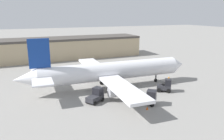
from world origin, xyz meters
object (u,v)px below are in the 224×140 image
(baggage_tug, at_px, (96,96))
(safety_cone_near, at_px, (147,108))
(ground_crew_worker, at_px, (169,80))
(belt_loader_truck, at_px, (165,86))
(airplane, at_px, (108,72))
(pushback_tug, at_px, (148,98))

(baggage_tug, bearing_deg, safety_cone_near, -77.10)
(ground_crew_worker, relative_size, belt_loader_truck, 0.55)
(airplane, distance_m, belt_loader_truck, 11.75)
(ground_crew_worker, xyz_separation_m, pushback_tug, (-9.90, -7.21, 0.15))
(airplane, bearing_deg, safety_cone_near, -79.50)
(baggage_tug, height_order, pushback_tug, pushback_tug)
(ground_crew_worker, height_order, safety_cone_near, ground_crew_worker)
(ground_crew_worker, bearing_deg, pushback_tug, 128.86)
(pushback_tug, bearing_deg, baggage_tug, -168.90)
(airplane, relative_size, ground_crew_worker, 19.82)
(belt_loader_truck, distance_m, pushback_tug, 7.70)
(ground_crew_worker, distance_m, safety_cone_near, 14.37)
(airplane, bearing_deg, baggage_tug, -125.65)
(baggage_tug, xyz_separation_m, safety_cone_near, (6.49, -6.32, -0.83))
(airplane, xyz_separation_m, baggage_tug, (-4.77, -6.06, -2.34))
(airplane, relative_size, safety_cone_near, 66.47)
(safety_cone_near, bearing_deg, baggage_tug, 135.77)
(belt_loader_truck, bearing_deg, pushback_tug, -112.03)
(airplane, height_order, safety_cone_near, airplane)
(ground_crew_worker, xyz_separation_m, baggage_tug, (-17.62, -2.74, 0.12))
(airplane, bearing_deg, ground_crew_worker, -11.90)
(ground_crew_worker, distance_m, belt_loader_truck, 4.62)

